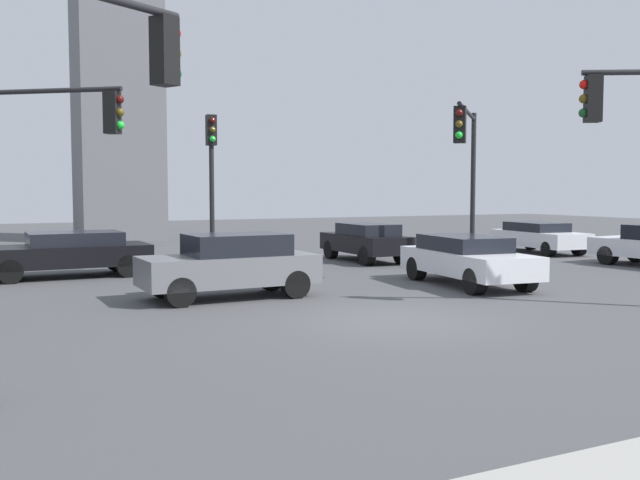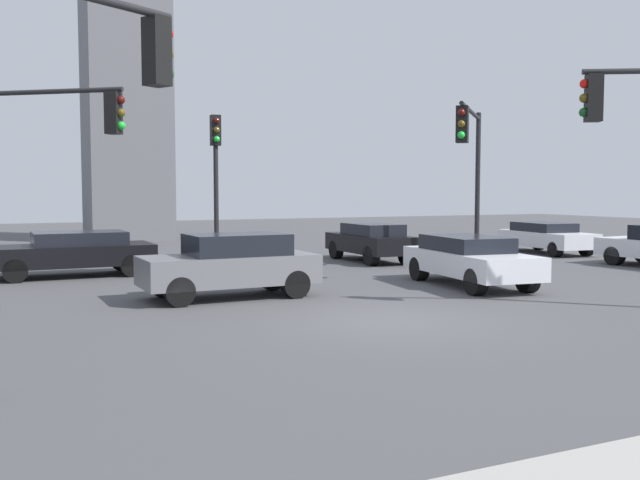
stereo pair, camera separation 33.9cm
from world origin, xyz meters
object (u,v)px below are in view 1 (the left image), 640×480
traffic_light_0 (212,162)px  car_2 (231,264)px  traffic_light_2 (467,152)px  traffic_light_4 (83,94)px  car_0 (366,241)px  car_6 (539,236)px  car_4 (69,252)px  car_1 (467,259)px  traffic_light_3 (35,142)px

traffic_light_0 → car_2: traffic_light_0 is taller
traffic_light_2 → traffic_light_4: size_ratio=0.94×
traffic_light_0 → car_0: (5.72, -0.27, -2.79)m
car_6 → car_2: bearing=-63.4°
car_4 → car_6: size_ratio=1.05×
traffic_light_2 → car_6: size_ratio=1.12×
car_1 → traffic_light_3: bearing=-99.7°
traffic_light_3 → car_1: 11.50m
traffic_light_2 → traffic_light_3: 12.11m
traffic_light_0 → traffic_light_2: (6.34, -5.30, 0.21)m
traffic_light_3 → traffic_light_2: bearing=31.8°
traffic_light_4 → traffic_light_3: bearing=61.4°
traffic_light_3 → car_6: (19.64, 3.65, -3.09)m
traffic_light_3 → car_1: (10.65, -3.06, -3.04)m
car_0 → car_2: 9.54m
traffic_light_4 → car_1: traffic_light_4 is taller
car_1 → car_4: 11.70m
traffic_light_3 → car_2: (4.13, -2.34, -2.96)m
car_1 → car_4: size_ratio=0.98×
traffic_light_0 → traffic_light_3: (-5.70, -4.08, 0.23)m
traffic_light_3 → car_1: size_ratio=1.10×
car_2 → car_0: bearing=-141.1°
traffic_light_2 → car_0: traffic_light_2 is taller
traffic_light_0 → traffic_light_3: 7.02m
traffic_light_2 → car_2: 8.52m
traffic_light_2 → car_2: traffic_light_2 is taller
traffic_light_4 → car_1: 12.42m
traffic_light_2 → traffic_light_3: (-12.05, 1.22, 0.02)m
traffic_light_2 → car_0: (-0.62, 5.03, -3.00)m
car_0 → car_6: size_ratio=0.91×
traffic_light_2 → car_2: bearing=-38.2°
car_2 → car_6: bearing=-160.1°
traffic_light_3 → traffic_light_4: 8.57m
car_6 → traffic_light_2: bearing=-51.8°
car_0 → car_4: size_ratio=0.87×
traffic_light_2 → car_1: size_ratio=1.09×
car_1 → car_2: car_2 is taller
car_0 → car_1: 6.91m
car_0 → car_2: size_ratio=0.98×
traffic_light_4 → car_0: bearing=18.8°
traffic_light_2 → car_6: 9.53m
car_0 → car_1: car_0 is taller
traffic_light_0 → car_0: size_ratio=1.23×
traffic_light_2 → car_2: size_ratio=1.22×
car_1 → car_6: (8.98, 6.71, -0.05)m
car_2 → traffic_light_2: bearing=-173.2°
car_6 → traffic_light_3: bearing=-74.0°
traffic_light_0 → car_2: bearing=-9.3°
traffic_light_2 → car_2: (-7.92, -1.12, -2.94)m
car_0 → car_2: bearing=130.8°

